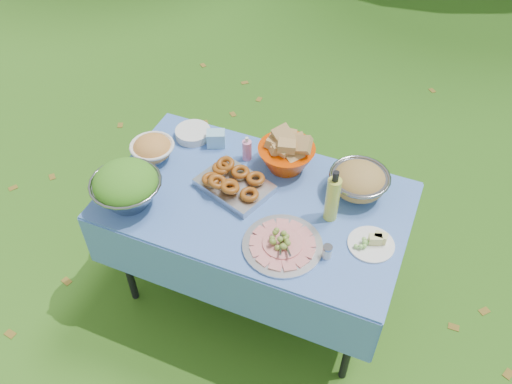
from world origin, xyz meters
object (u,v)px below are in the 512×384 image
at_px(picnic_table, 256,248).
at_px(plate_stack, 193,133).
at_px(bread_bowl, 286,152).
at_px(pasta_bowl_steel, 359,181).
at_px(oil_bottle, 333,196).
at_px(charcuterie_platter, 283,240).
at_px(salad_bowl, 126,186).

distance_m(picnic_table, plate_stack, 0.71).
height_order(bread_bowl, pasta_bowl_steel, bread_bowl).
xyz_separation_m(pasta_bowl_steel, oil_bottle, (-0.07, -0.21, 0.07)).
xyz_separation_m(charcuterie_platter, oil_bottle, (0.14, 0.25, 0.10)).
bearing_deg(oil_bottle, pasta_bowl_steel, 70.47).
height_order(pasta_bowl_steel, charcuterie_platter, pasta_bowl_steel).
bearing_deg(pasta_bowl_steel, plate_stack, 176.15).
bearing_deg(bread_bowl, salad_bowl, -138.96).
height_order(picnic_table, charcuterie_platter, charcuterie_platter).
relative_size(picnic_table, plate_stack, 7.65).
xyz_separation_m(picnic_table, salad_bowl, (-0.55, -0.25, 0.49)).
relative_size(salad_bowl, plate_stack, 1.75).
height_order(bread_bowl, charcuterie_platter, bread_bowl).
relative_size(salad_bowl, bread_bowl, 1.15).
height_order(salad_bowl, plate_stack, salad_bowl).
relative_size(pasta_bowl_steel, charcuterie_platter, 0.79).
height_order(salad_bowl, pasta_bowl_steel, salad_bowl).
height_order(salad_bowl, charcuterie_platter, salad_bowl).
bearing_deg(charcuterie_platter, plate_stack, 143.98).
bearing_deg(bread_bowl, pasta_bowl_steel, -5.16).
height_order(picnic_table, bread_bowl, bread_bowl).
distance_m(plate_stack, bread_bowl, 0.55).
bearing_deg(salad_bowl, charcuterie_platter, 2.37).
relative_size(salad_bowl, oil_bottle, 1.15).
bearing_deg(charcuterie_platter, oil_bottle, 60.18).
height_order(pasta_bowl_steel, oil_bottle, oil_bottle).
bearing_deg(charcuterie_platter, bread_bowl, 108.99).
distance_m(charcuterie_platter, oil_bottle, 0.31).
height_order(picnic_table, salad_bowl, salad_bowl).
distance_m(salad_bowl, oil_bottle, 0.96).
xyz_separation_m(salad_bowl, charcuterie_platter, (0.78, 0.03, -0.07)).
height_order(picnic_table, plate_stack, plate_stack).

